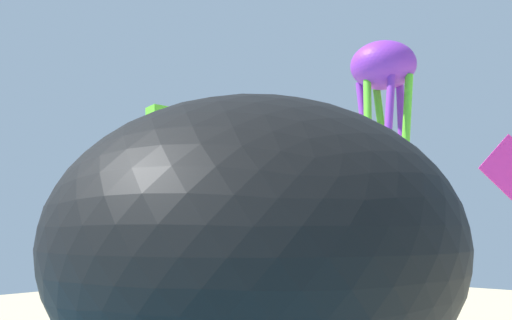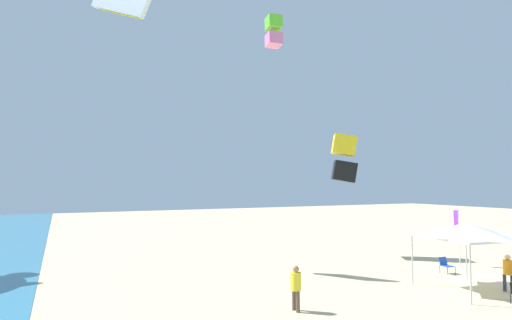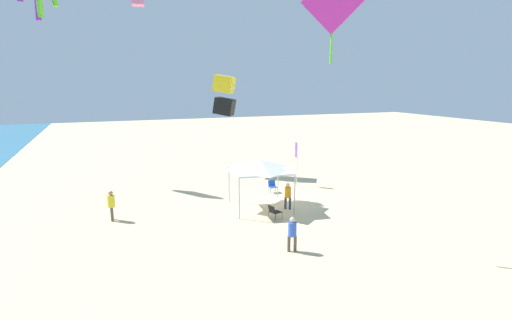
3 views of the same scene
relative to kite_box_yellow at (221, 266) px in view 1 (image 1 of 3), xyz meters
name	(u,v)px [view 1 (image 1 of 3)]	position (x,y,z in m)	size (l,w,h in m)	color
kite_box_yellow	(221,266)	(0.00, 0.00, 0.00)	(2.08, 2.14, 3.26)	yellow
kite_octopus_purple	(383,73)	(-15.76, 10.86, 5.60)	(1.52, 1.52, 3.36)	purple
kite_diamond_magenta	(512,172)	(-15.52, -0.06, 4.20)	(1.90, 2.07, 3.94)	#E02D9E
kite_box_lime	(157,125)	(-2.15, 6.47, 6.80)	(0.93, 0.89, 1.72)	#66D82D
kite_octopus_black	(254,298)	(-19.86, 20.24, 1.68)	(1.76, 1.76, 3.92)	black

